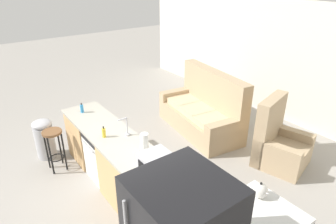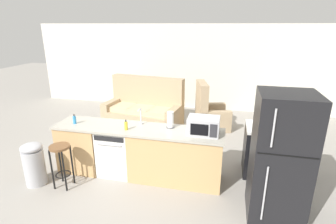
# 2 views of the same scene
# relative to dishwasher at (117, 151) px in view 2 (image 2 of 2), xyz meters

# --- Properties ---
(ground_plane) EXTENTS (24.00, 24.00, 0.00)m
(ground_plane) POSITION_rel_dishwasher_xyz_m (0.25, 0.00, -0.42)
(ground_plane) COLOR gray
(wall_back) EXTENTS (10.00, 0.06, 2.60)m
(wall_back) POSITION_rel_dishwasher_xyz_m (0.55, 4.20, 0.88)
(wall_back) COLOR silver
(wall_back) RESTS_ON ground_plane
(kitchen_counter) EXTENTS (2.94, 0.66, 0.90)m
(kitchen_counter) POSITION_rel_dishwasher_xyz_m (0.49, 0.00, -0.00)
(kitchen_counter) COLOR tan
(kitchen_counter) RESTS_ON ground_plane
(dishwasher) EXTENTS (0.58, 0.61, 0.84)m
(dishwasher) POSITION_rel_dishwasher_xyz_m (0.00, 0.00, 0.00)
(dishwasher) COLOR white
(dishwasher) RESTS_ON ground_plane
(stove_range) EXTENTS (0.76, 0.68, 0.90)m
(stove_range) POSITION_rel_dishwasher_xyz_m (2.60, 0.55, 0.03)
(stove_range) COLOR black
(stove_range) RESTS_ON ground_plane
(refrigerator) EXTENTS (0.72, 0.73, 1.78)m
(refrigerator) POSITION_rel_dishwasher_xyz_m (2.60, -0.55, 0.47)
(refrigerator) COLOR black
(refrigerator) RESTS_ON ground_plane
(microwave) EXTENTS (0.50, 0.37, 0.28)m
(microwave) POSITION_rel_dishwasher_xyz_m (1.52, -0.00, 0.62)
(microwave) COLOR #B7B7BC
(microwave) RESTS_ON kitchen_counter
(sink_faucet) EXTENTS (0.07, 0.18, 0.30)m
(sink_faucet) POSITION_rel_dishwasher_xyz_m (0.41, 0.17, 0.61)
(sink_faucet) COLOR silver
(sink_faucet) RESTS_ON kitchen_counter
(paper_towel_roll) EXTENTS (0.14, 0.14, 0.28)m
(paper_towel_roll) POSITION_rel_dishwasher_xyz_m (0.95, 0.15, 0.62)
(paper_towel_roll) COLOR #4C4C51
(paper_towel_roll) RESTS_ON kitchen_counter
(soap_bottle) EXTENTS (0.06, 0.06, 0.18)m
(soap_bottle) POSITION_rel_dishwasher_xyz_m (0.25, -0.12, 0.55)
(soap_bottle) COLOR yellow
(soap_bottle) RESTS_ON kitchen_counter
(dish_soap_bottle) EXTENTS (0.06, 0.06, 0.18)m
(dish_soap_bottle) POSITION_rel_dishwasher_xyz_m (-0.74, -0.06, 0.55)
(dish_soap_bottle) COLOR #338CCC
(dish_soap_bottle) RESTS_ON kitchen_counter
(kettle) EXTENTS (0.21, 0.17, 0.19)m
(kettle) POSITION_rel_dishwasher_xyz_m (2.43, 0.68, 0.56)
(kettle) COLOR silver
(kettle) RESTS_ON stove_range
(bar_stool) EXTENTS (0.32, 0.32, 0.74)m
(bar_stool) POSITION_rel_dishwasher_xyz_m (-0.69, -0.63, 0.11)
(bar_stool) COLOR brown
(bar_stool) RESTS_ON ground_plane
(trash_bin) EXTENTS (0.35, 0.35, 0.74)m
(trash_bin) POSITION_rel_dishwasher_xyz_m (-1.20, -0.67, -0.04)
(trash_bin) COLOR #B7B7BC
(trash_bin) RESTS_ON ground_plane
(couch) EXTENTS (2.11, 1.18, 1.27)m
(couch) POSITION_rel_dishwasher_xyz_m (-0.26, 2.38, -0.03)
(couch) COLOR tan
(couch) RESTS_ON ground_plane
(armchair) EXTENTS (0.99, 1.03, 1.20)m
(armchair) POSITION_rel_dishwasher_xyz_m (1.42, 2.58, -0.07)
(armchair) COLOR tan
(armchair) RESTS_ON ground_plane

